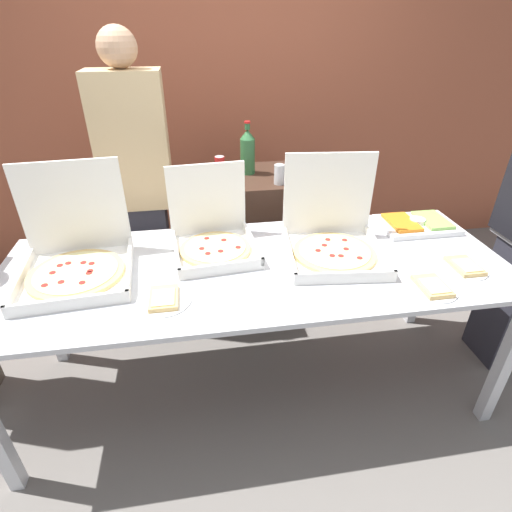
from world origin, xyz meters
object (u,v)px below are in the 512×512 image
at_px(pizza_box_near_left, 76,256).
at_px(person_guest_cap, 140,191).
at_px(pizza_box_far_left, 213,237).
at_px(soda_bottle, 248,151).
at_px(pizza_box_far_right, 333,238).
at_px(paper_plate_front_left, 164,299).
at_px(soda_can_silver, 279,174).
at_px(paper_plate_front_right, 465,267).
at_px(veggie_tray, 417,224).
at_px(soda_can_colored, 220,166).
at_px(paper_plate_front_center, 432,287).

relative_size(pizza_box_near_left, person_guest_cap, 0.29).
distance_m(pizza_box_far_left, soda_bottle, 0.83).
xyz_separation_m(pizza_box_far_right, paper_plate_front_left, (-0.83, -0.29, -0.07)).
bearing_deg(pizza_box_near_left, soda_can_silver, 25.81).
xyz_separation_m(pizza_box_near_left, soda_can_silver, (1.09, 0.64, 0.12)).
relative_size(paper_plate_front_right, person_guest_cap, 0.12).
xyz_separation_m(paper_plate_front_right, veggie_tray, (-0.01, 0.45, 0.01)).
xyz_separation_m(veggie_tray, person_guest_cap, (-1.57, 0.47, 0.11)).
relative_size(pizza_box_far_left, soda_can_silver, 3.68).
height_order(paper_plate_front_left, soda_bottle, soda_bottle).
relative_size(soda_bottle, person_guest_cap, 0.18).
bearing_deg(veggie_tray, pizza_box_far_right, -161.28).
distance_m(soda_bottle, soda_can_colored, 0.20).
bearing_deg(soda_can_colored, veggie_tray, -32.46).
bearing_deg(paper_plate_front_center, paper_plate_front_left, 175.20).
xyz_separation_m(pizza_box_far_left, soda_bottle, (0.28, 0.75, 0.21)).
bearing_deg(person_guest_cap, paper_plate_front_left, 99.86).
bearing_deg(pizza_box_far_right, pizza_box_near_left, -174.16).
height_order(pizza_box_far_right, person_guest_cap, person_guest_cap).
height_order(veggie_tray, person_guest_cap, person_guest_cap).
bearing_deg(soda_can_silver, soda_bottle, 125.49).
relative_size(paper_plate_front_left, soda_can_silver, 1.88).
relative_size(pizza_box_far_right, soda_can_silver, 4.26).
relative_size(veggie_tray, person_guest_cap, 0.23).
bearing_deg(paper_plate_front_right, person_guest_cap, 149.65).
distance_m(pizza_box_far_right, soda_can_colored, 1.01).
bearing_deg(person_guest_cap, soda_bottle, -162.97).
relative_size(paper_plate_front_center, person_guest_cap, 0.12).
height_order(pizza_box_far_left, person_guest_cap, person_guest_cap).
bearing_deg(veggie_tray, soda_bottle, 142.16).
distance_m(paper_plate_front_left, soda_can_silver, 1.18).
bearing_deg(pizza_box_far_left, pizza_box_far_right, -16.88).
height_order(pizza_box_far_right, soda_bottle, soda_bottle).
relative_size(paper_plate_front_right, paper_plate_front_center, 0.99).
bearing_deg(pizza_box_far_left, veggie_tray, -1.75).
xyz_separation_m(pizza_box_near_left, soda_can_colored, (0.74, 0.86, 0.12)).
height_order(paper_plate_front_right, soda_bottle, soda_bottle).
distance_m(pizza_box_near_left, veggie_tray, 1.82).
distance_m(soda_can_colored, person_guest_cap, 0.55).
relative_size(paper_plate_front_left, veggie_tray, 0.56).
bearing_deg(pizza_box_far_right, veggie_tray, 24.82).
bearing_deg(paper_plate_front_center, person_guest_cap, 141.67).
bearing_deg(pizza_box_far_left, person_guest_cap, 121.52).
bearing_deg(veggie_tray, soda_can_silver, 147.73).
relative_size(paper_plate_front_right, veggie_tray, 0.52).
relative_size(pizza_box_near_left, paper_plate_front_center, 2.44).
height_order(pizza_box_far_left, soda_bottle, soda_bottle).
distance_m(paper_plate_front_left, person_guest_cap, 0.98).
distance_m(paper_plate_front_right, person_guest_cap, 1.83).
bearing_deg(paper_plate_front_center, paper_plate_front_right, 28.44).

